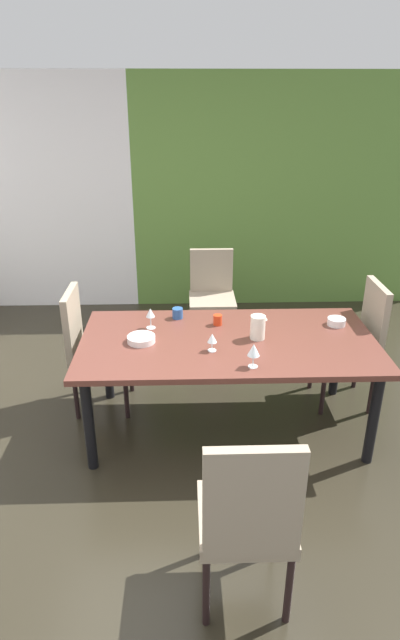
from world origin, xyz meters
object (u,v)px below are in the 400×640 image
object	(u,v)px
chair_right_far	(356,339)
wine_glass_near_window	(212,339)
chair_left_far	(91,344)
serving_bowl_corner	(141,339)
serving_bowl_center	(336,322)
cup_north	(218,320)
dining_table	(228,348)
chair_head_near	(248,516)
wine_glass_left	(150,314)
pitcher_west	(258,327)
wine_glass_near_shelf	(254,350)
cup_front	(178,313)
chair_head_far	(212,292)

from	to	relation	value
chair_right_far	wine_glass_near_window	bearing A→B (deg)	113.01
chair_left_far	serving_bowl_corner	xyz separation A→B (m)	(0.42, -0.34, 0.21)
serving_bowl_center	cup_north	distance (m)	0.88
dining_table	chair_left_far	world-z (taller)	chair_left_far
chair_head_near	wine_glass_near_window	xyz separation A→B (m)	(-0.09, 1.27, 0.26)
wine_glass_near_window	serving_bowl_center	bearing A→B (deg)	21.84
wine_glass_left	pitcher_west	bearing A→B (deg)	-14.37
wine_glass_near_shelf	wine_glass_left	bearing A→B (deg)	138.85
dining_table	chair_head_near	distance (m)	1.44
chair_left_far	cup_front	distance (m)	0.71
serving_bowl_corner	cup_front	world-z (taller)	cup_front
chair_head_far	wine_glass_left	size ratio (longest dim) A/B	5.95
wine_glass_near_window	serving_bowl_center	xyz separation A→B (m)	(0.94, 0.38, -0.06)
serving_bowl_center	chair_right_far	bearing A→B (deg)	27.95
wine_glass_left	serving_bowl_corner	bearing A→B (deg)	-103.32
chair_head_far	chair_head_near	distance (m)	2.86
wine_glass_near_window	serving_bowl_corner	xyz separation A→B (m)	(-0.48, 0.14, -0.07)
dining_table	cup_north	bearing A→B (deg)	103.60
dining_table	serving_bowl_center	xyz separation A→B (m)	(0.82, 0.21, 0.10)
serving_bowl_center	pitcher_west	distance (m)	0.65
chair_left_far	chair_head_near	size ratio (longest dim) A/B	0.95
serving_bowl_corner	cup_north	world-z (taller)	cup_north
cup_front	chair_head_far	bearing A→B (deg)	73.07
serving_bowl_center	pitcher_west	world-z (taller)	pitcher_west
cup_front	dining_table	bearing A→B (deg)	-46.49
chair_right_far	cup_north	bearing A→B (deg)	94.19
cup_north	chair_right_far	bearing A→B (deg)	4.19
chair_right_far	dining_table	bearing A→B (deg)	107.49
chair_left_far	wine_glass_near_window	distance (m)	1.06
chair_right_far	wine_glass_left	distance (m)	1.61
chair_head_near	cup_front	distance (m)	1.85
chair_head_far	cup_front	world-z (taller)	chair_head_far
chair_right_far	pitcher_west	size ratio (longest dim) A/B	5.83
chair_left_far	cup_front	world-z (taller)	chair_left_far
wine_glass_near_window	cup_north	distance (m)	0.42
chair_left_far	wine_glass_near_shelf	xyz separation A→B (m)	(1.15, -0.71, 0.30)
dining_table	cup_north	xyz separation A→B (m)	(-0.06, 0.24, 0.11)
wine_glass_near_window	pitcher_west	world-z (taller)	pitcher_west
cup_front	pitcher_west	distance (m)	0.67
chair_right_far	chair_head_near	world-z (taller)	chair_head_near
wine_glass_near_shelf	serving_bowl_corner	bearing A→B (deg)	153.36
chair_left_far	serving_bowl_corner	size ratio (longest dim) A/B	5.07
dining_table	pitcher_west	size ratio (longest dim) A/B	11.97
dining_table	cup_north	size ratio (longest dim) A/B	26.59
dining_table	chair_left_far	size ratio (longest dim) A/B	2.11
pitcher_west	chair_left_far	bearing A→B (deg)	165.67
wine_glass_near_shelf	pitcher_west	world-z (taller)	pitcher_west
dining_table	cup_north	world-z (taller)	cup_north
wine_glass_near_shelf	wine_glass_near_window	bearing A→B (deg)	138.12
chair_head_far	serving_bowl_corner	world-z (taller)	chair_head_far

